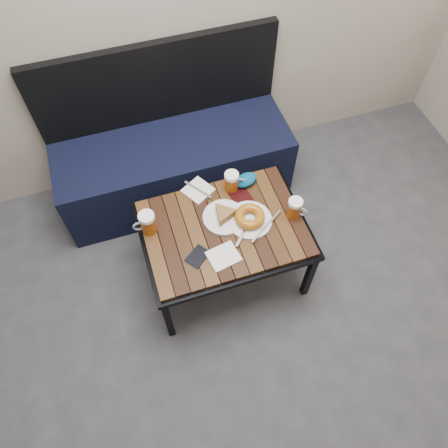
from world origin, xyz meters
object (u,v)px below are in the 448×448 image
object	(u,v)px
cafe_table	(224,232)
passport_navy	(198,256)
bench	(174,160)
beer_mug_centre	(232,182)
beer_mug_right	(295,208)
passport_burgundy	(240,196)
plate_pie	(224,215)
plate_bagel	(250,218)
beer_mug_left	(147,223)
knit_pouch	(246,180)

from	to	relation	value
cafe_table	passport_navy	size ratio (longest dim) A/B	7.47
bench	beer_mug_centre	bearing A→B (deg)	-64.79
beer_mug_right	passport_burgundy	size ratio (longest dim) A/B	0.86
plate_pie	bench	bearing A→B (deg)	100.87
beer_mug_centre	plate_bagel	world-z (taller)	beer_mug_centre
bench	cafe_table	distance (m)	0.71
bench	beer_mug_left	distance (m)	0.69
beer_mug_centre	passport_navy	xyz separation A→B (m)	(-0.29, -0.34, -0.06)
beer_mug_left	plate_pie	bearing A→B (deg)	174.87
bench	passport_burgundy	xyz separation A→B (m)	(0.25, -0.53, 0.20)
beer_mug_left	beer_mug_centre	size ratio (longest dim) A/B	1.08
cafe_table	beer_mug_centre	world-z (taller)	beer_mug_centre
knit_pouch	passport_navy	bearing A→B (deg)	-136.44
knit_pouch	cafe_table	bearing A→B (deg)	-130.67
plate_bagel	knit_pouch	xyz separation A→B (m)	(0.06, 0.23, 0.00)
passport_burgundy	beer_mug_left	bearing A→B (deg)	175.37
beer_mug_right	passport_burgundy	world-z (taller)	beer_mug_right
beer_mug_right	knit_pouch	distance (m)	0.32
beer_mug_centre	plate_pie	world-z (taller)	beer_mug_centre
beer_mug_right	passport_burgundy	distance (m)	0.30
cafe_table	passport_navy	bearing A→B (deg)	-144.69
plate_pie	passport_navy	world-z (taller)	plate_pie
cafe_table	beer_mug_right	size ratio (longest dim) A/B	7.19
cafe_table	passport_navy	distance (m)	0.22
beer_mug_centre	passport_burgundy	xyz separation A→B (m)	(0.03, -0.06, -0.06)
plate_pie	passport_burgundy	world-z (taller)	plate_pie
bench	cafe_table	xyz separation A→B (m)	(0.11, -0.69, 0.16)
plate_bagel	passport_burgundy	bearing A→B (deg)	87.54
passport_navy	beer_mug_centre	bearing A→B (deg)	103.41
beer_mug_right	passport_navy	size ratio (longest dim) A/B	1.04
cafe_table	plate_pie	bearing A→B (deg)	71.93
beer_mug_centre	passport_navy	distance (m)	0.45
passport_navy	passport_burgundy	bearing A→B (deg)	95.35
plate_bagel	bench	bearing A→B (deg)	109.11
plate_pie	cafe_table	bearing A→B (deg)	-108.07
bench	beer_mug_right	bearing A→B (deg)	-57.20
knit_pouch	plate_bagel	bearing A→B (deg)	-104.97
beer_mug_right	knit_pouch	world-z (taller)	beer_mug_right
bench	beer_mug_left	xyz separation A→B (m)	(-0.26, -0.59, 0.26)
beer_mug_right	plate_bagel	bearing A→B (deg)	-148.11
passport_navy	plate_bagel	bearing A→B (deg)	74.48
cafe_table	beer_mug_left	size ratio (longest dim) A/B	6.49
bench	passport_navy	bearing A→B (deg)	-94.79
beer_mug_centre	plate_pie	distance (m)	0.20
beer_mug_centre	passport_burgundy	size ratio (longest dim) A/B	0.88
plate_bagel	passport_navy	distance (m)	0.33
beer_mug_centre	beer_mug_right	distance (m)	0.36
bench	cafe_table	bearing A→B (deg)	-81.29
cafe_table	plate_bagel	distance (m)	0.15
bench	plate_pie	distance (m)	0.68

